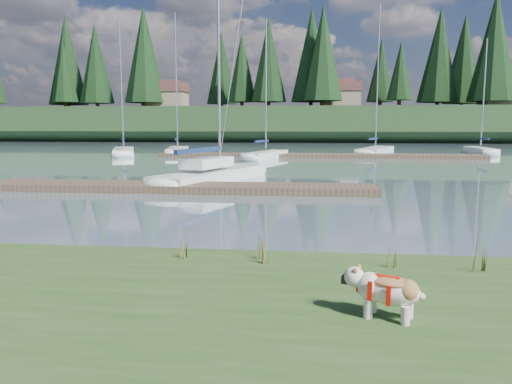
# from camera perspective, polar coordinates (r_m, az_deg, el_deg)

# --- Properties ---
(ground) EXTENTS (200.00, 200.00, 0.00)m
(ground) POSITION_cam_1_polar(r_m,az_deg,el_deg) (40.79, 4.31, 3.97)
(ground) COLOR gray
(ground) RESTS_ON ground
(bank) EXTENTS (60.00, 9.00, 0.35)m
(bank) POSITION_cam_1_polar(r_m,az_deg,el_deg) (5.50, -9.29, -20.03)
(bank) COLOR #324F21
(bank) RESTS_ON ground
(ridge) EXTENTS (200.00, 20.00, 5.00)m
(ridge) POSITION_cam_1_polar(r_m,az_deg,el_deg) (83.69, 5.33, 7.64)
(ridge) COLOR black
(ridge) RESTS_ON ground
(bulldog) EXTENTS (1.01, 0.64, 0.59)m
(bulldog) POSITION_cam_1_polar(r_m,az_deg,el_deg) (6.45, 14.71, -10.65)
(bulldog) COLOR silver
(bulldog) RESTS_ON bank
(sailboat_main) EXTENTS (4.66, 9.10, 12.96)m
(sailboat_main) POSITION_cam_1_polar(r_m,az_deg,el_deg) (24.12, -4.22, 2.31)
(sailboat_main) COLOR white
(sailboat_main) RESTS_ON ground
(dock_near) EXTENTS (16.00, 2.00, 0.30)m
(dock_near) POSITION_cam_1_polar(r_m,az_deg,el_deg) (20.55, -8.93, 0.51)
(dock_near) COLOR #4C3D2C
(dock_near) RESTS_ON ground
(dock_far) EXTENTS (26.00, 2.20, 0.30)m
(dock_far) POSITION_cam_1_polar(r_m,az_deg,el_deg) (40.76, 7.13, 4.14)
(dock_far) COLOR #4C3D2C
(dock_far) RESTS_ON ground
(sailboat_bg_0) EXTENTS (4.40, 8.42, 12.08)m
(sailboat_bg_0) POSITION_cam_1_polar(r_m,az_deg,el_deg) (45.86, -14.86, 4.56)
(sailboat_bg_0) COLOR white
(sailboat_bg_0) RESTS_ON ground
(sailboat_bg_1) EXTENTS (3.30, 8.48, 12.38)m
(sailboat_bg_1) POSITION_cam_1_polar(r_m,az_deg,el_deg) (46.21, -8.89, 4.76)
(sailboat_bg_1) COLOR white
(sailboat_bg_1) RESTS_ON ground
(sailboat_bg_2) EXTENTS (3.44, 7.07, 10.61)m
(sailboat_bg_2) POSITION_cam_1_polar(r_m,az_deg,el_deg) (39.65, 1.48, 4.36)
(sailboat_bg_2) COLOR white
(sailboat_bg_2) RESTS_ON ground
(sailboat_bg_3) EXTENTS (4.74, 9.22, 13.31)m
(sailboat_bg_3) POSITION_cam_1_polar(r_m,az_deg,el_deg) (47.50, 13.69, 4.70)
(sailboat_bg_3) COLOR white
(sailboat_bg_3) RESTS_ON ground
(sailboat_bg_4) EXTENTS (1.47, 6.92, 10.30)m
(sailboat_bg_4) POSITION_cam_1_polar(r_m,az_deg,el_deg) (50.17, 24.07, 4.41)
(sailboat_bg_4) COLOR white
(sailboat_bg_4) RESTS_ON ground
(weed_0) EXTENTS (0.17, 0.14, 0.72)m
(weed_0) POSITION_cam_1_polar(r_m,az_deg,el_deg) (8.86, 0.55, -5.78)
(weed_0) COLOR #475B23
(weed_0) RESTS_ON bank
(weed_1) EXTENTS (0.17, 0.14, 0.54)m
(weed_1) POSITION_cam_1_polar(r_m,az_deg,el_deg) (8.59, 1.25, -6.72)
(weed_1) COLOR #475B23
(weed_1) RESTS_ON bank
(weed_2) EXTENTS (0.17, 0.14, 0.79)m
(weed_2) POSITION_cam_1_polar(r_m,az_deg,el_deg) (8.86, 24.36, -6.30)
(weed_2) COLOR #475B23
(weed_2) RESTS_ON bank
(weed_3) EXTENTS (0.17, 0.14, 0.51)m
(weed_3) POSITION_cam_1_polar(r_m,az_deg,el_deg) (9.05, -8.17, -6.15)
(weed_3) COLOR #475B23
(weed_3) RESTS_ON bank
(weed_4) EXTENTS (0.17, 0.14, 0.43)m
(weed_4) POSITION_cam_1_polar(r_m,az_deg,el_deg) (8.69, 15.16, -7.14)
(weed_4) COLOR #475B23
(weed_4) RESTS_ON bank
(mud_lip) EXTENTS (60.00, 0.50, 0.14)m
(mud_lip) POSITION_cam_1_polar(r_m,az_deg,el_deg) (9.55, -2.18, -8.37)
(mud_lip) COLOR #33281C
(mud_lip) RESTS_ON ground
(conifer_1) EXTENTS (4.40, 4.40, 11.30)m
(conifer_1) POSITION_cam_1_polar(r_m,az_deg,el_deg) (91.94, -21.09, 12.66)
(conifer_1) COLOR #382619
(conifer_1) RESTS_ON ridge
(conifer_2) EXTENTS (6.60, 6.60, 16.05)m
(conifer_2) POSITION_cam_1_polar(r_m,az_deg,el_deg) (83.67, -12.65, 15.07)
(conifer_2) COLOR #382619
(conifer_2) RESTS_ON ridge
(conifer_3) EXTENTS (4.84, 4.84, 12.25)m
(conifer_3) POSITION_cam_1_polar(r_m,az_deg,el_deg) (83.93, -1.65, 13.99)
(conifer_3) COLOR #382619
(conifer_3) RESTS_ON ridge
(conifer_4) EXTENTS (6.16, 6.16, 15.10)m
(conifer_4) POSITION_cam_1_polar(r_m,az_deg,el_deg) (77.39, 7.65, 15.46)
(conifer_4) COLOR #382619
(conifer_4) RESTS_ON ridge
(conifer_5) EXTENTS (3.96, 3.96, 10.35)m
(conifer_5) POSITION_cam_1_polar(r_m,az_deg,el_deg) (82.22, 16.17, 13.18)
(conifer_5) COLOR #382619
(conifer_5) RESTS_ON ridge
(conifer_6) EXTENTS (7.04, 7.04, 17.00)m
(conifer_6) POSITION_cam_1_polar(r_m,az_deg,el_deg) (83.83, 25.59, 14.81)
(conifer_6) COLOR #382619
(conifer_6) RESTS_ON ridge
(house_0) EXTENTS (6.30, 5.30, 4.65)m
(house_0) POSITION_cam_1_polar(r_m,az_deg,el_deg) (84.11, -10.10, 10.84)
(house_0) COLOR gray
(house_0) RESTS_ON ridge
(house_1) EXTENTS (6.30, 5.30, 4.65)m
(house_1) POSITION_cam_1_polar(r_m,az_deg,el_deg) (81.94, 9.63, 10.93)
(house_1) COLOR gray
(house_1) RESTS_ON ridge
(house_2) EXTENTS (6.30, 5.30, 4.65)m
(house_2) POSITION_cam_1_polar(r_m,az_deg,el_deg) (84.79, 26.39, 10.13)
(house_2) COLOR gray
(house_2) RESTS_ON ridge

